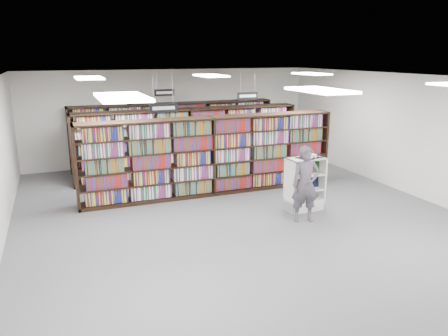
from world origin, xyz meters
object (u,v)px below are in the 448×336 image
object	(u,v)px
endcap_display	(304,191)
open_book	(310,156)
bookshelf_row_near	(211,156)
shopper	(306,184)

from	to	relation	value
endcap_display	open_book	bearing A→B (deg)	-13.51
bookshelf_row_near	open_book	xyz separation A→B (m)	(1.79, -2.03, 0.28)
bookshelf_row_near	shopper	size ratio (longest dim) A/B	4.03
bookshelf_row_near	open_book	bearing A→B (deg)	-48.63
bookshelf_row_near	endcap_display	size ratio (longest dim) A/B	5.38
bookshelf_row_near	endcap_display	bearing A→B (deg)	-50.34
bookshelf_row_near	endcap_display	xyz separation A→B (m)	(1.67, -2.01, -0.60)
bookshelf_row_near	endcap_display	world-z (taller)	bookshelf_row_near
endcap_display	shopper	size ratio (longest dim) A/B	0.75
endcap_display	shopper	bearing A→B (deg)	-122.01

